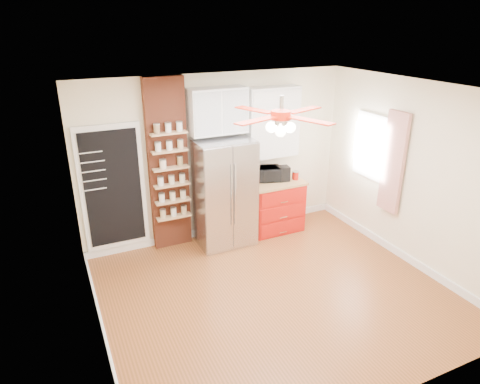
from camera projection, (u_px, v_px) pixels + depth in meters
name	position (u px, v px, depth m)	size (l,w,h in m)	color
floor	(275.00, 292.00, 5.81)	(4.50, 4.50, 0.00)	brown
ceiling	(282.00, 91.00, 4.79)	(4.50, 4.50, 0.00)	white
wall_back	(217.00, 157.00, 6.98)	(4.50, 0.02, 2.70)	#F6EAC6
wall_front	(395.00, 286.00, 3.62)	(4.50, 0.02, 2.70)	#F6EAC6
wall_left	(89.00, 238.00, 4.42)	(0.02, 4.00, 2.70)	#F6EAC6
wall_right	(413.00, 175.00, 6.18)	(0.02, 4.00, 2.70)	#F6EAC6
chalkboard	(113.00, 189.00, 6.38)	(0.95, 0.05, 1.95)	white
brick_pillar	(168.00, 166.00, 6.58)	(0.60, 0.16, 2.70)	brown
fridge	(224.00, 193.00, 6.83)	(0.90, 0.70, 1.75)	silver
upper_glass_cabinet	(218.00, 111.00, 6.51)	(0.90, 0.35, 0.70)	white
red_cabinet	(274.00, 205.00, 7.41)	(0.94, 0.64, 0.90)	#B5150D
upper_shelf_unit	(272.00, 122.00, 7.02)	(0.90, 0.30, 1.15)	white
window	(372.00, 147.00, 6.85)	(0.04, 0.75, 1.05)	white
curtain	(393.00, 163.00, 6.41)	(0.06, 0.40, 1.55)	#B32A17
ceiling_fan	(281.00, 115.00, 4.90)	(1.40, 1.40, 0.44)	silver
toaster_oven	(268.00, 174.00, 7.22)	(0.43, 0.29, 0.24)	black
coffee_maker	(284.00, 173.00, 7.22)	(0.18, 0.19, 0.25)	black
canister_left	(296.00, 176.00, 7.29)	(0.10, 0.10, 0.14)	#AB1309
canister_right	(295.00, 175.00, 7.33)	(0.10, 0.10, 0.12)	red
pantry_jar_oats	(163.00, 164.00, 6.37)	(0.10, 0.10, 0.13)	beige
pantry_jar_beans	(180.00, 161.00, 6.51)	(0.09, 0.09, 0.14)	olive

